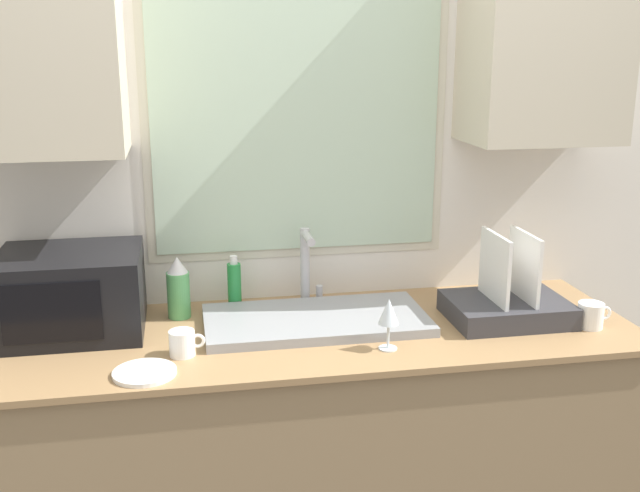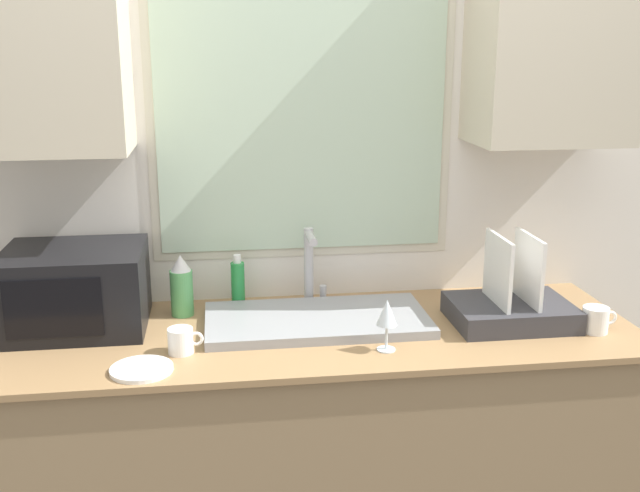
{
  "view_description": "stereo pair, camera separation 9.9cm",
  "coord_description": "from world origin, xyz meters",
  "px_view_note": "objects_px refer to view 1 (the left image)",
  "views": [
    {
      "loc": [
        -0.39,
        -1.84,
        1.76
      ],
      "look_at": [
        0.01,
        0.3,
        1.17
      ],
      "focal_mm": 42.0,
      "sensor_mm": 36.0,
      "label": 1
    },
    {
      "loc": [
        -0.29,
        -1.85,
        1.76
      ],
      "look_at": [
        0.01,
        0.3,
        1.17
      ],
      "focal_mm": 42.0,
      "sensor_mm": 36.0,
      "label": 2
    }
  ],
  "objects_px": {
    "faucet": "(307,262)",
    "spray_bottle": "(178,288)",
    "mug_near_sink": "(183,343)",
    "wine_glass": "(389,313)",
    "microwave": "(71,292)",
    "dish_rack": "(507,304)",
    "soap_bottle": "(234,285)"
  },
  "relations": [
    {
      "from": "faucet",
      "to": "spray_bottle",
      "type": "relative_size",
      "value": 1.29
    },
    {
      "from": "faucet",
      "to": "mug_near_sink",
      "type": "relative_size",
      "value": 2.57
    },
    {
      "from": "spray_bottle",
      "to": "wine_glass",
      "type": "height_order",
      "value": "spray_bottle"
    },
    {
      "from": "mug_near_sink",
      "to": "faucet",
      "type": "bearing_deg",
      "value": 40.64
    },
    {
      "from": "faucet",
      "to": "microwave",
      "type": "xyz_separation_m",
      "value": [
        -0.76,
        -0.11,
        -0.02
      ]
    },
    {
      "from": "faucet",
      "to": "microwave",
      "type": "relative_size",
      "value": 0.62
    },
    {
      "from": "dish_rack",
      "to": "faucet",
      "type": "bearing_deg",
      "value": 156.76
    },
    {
      "from": "mug_near_sink",
      "to": "wine_glass",
      "type": "height_order",
      "value": "wine_glass"
    },
    {
      "from": "spray_bottle",
      "to": "soap_bottle",
      "type": "relative_size",
      "value": 1.12
    },
    {
      "from": "faucet",
      "to": "mug_near_sink",
      "type": "height_order",
      "value": "faucet"
    },
    {
      "from": "soap_bottle",
      "to": "dish_rack",
      "type": "bearing_deg",
      "value": -17.64
    },
    {
      "from": "dish_rack",
      "to": "mug_near_sink",
      "type": "height_order",
      "value": "dish_rack"
    },
    {
      "from": "dish_rack",
      "to": "wine_glass",
      "type": "relative_size",
      "value": 2.41
    },
    {
      "from": "faucet",
      "to": "mug_near_sink",
      "type": "xyz_separation_m",
      "value": [
        -0.42,
        -0.36,
        -0.11
      ]
    },
    {
      "from": "soap_bottle",
      "to": "mug_near_sink",
      "type": "xyz_separation_m",
      "value": [
        -0.18,
        -0.37,
        -0.04
      ]
    },
    {
      "from": "spray_bottle",
      "to": "soap_bottle",
      "type": "height_order",
      "value": "spray_bottle"
    },
    {
      "from": "mug_near_sink",
      "to": "wine_glass",
      "type": "bearing_deg",
      "value": -6.02
    },
    {
      "from": "dish_rack",
      "to": "mug_near_sink",
      "type": "distance_m",
      "value": 1.04
    },
    {
      "from": "spray_bottle",
      "to": "soap_bottle",
      "type": "distance_m",
      "value": 0.19
    },
    {
      "from": "microwave",
      "to": "mug_near_sink",
      "type": "xyz_separation_m",
      "value": [
        0.33,
        -0.25,
        -0.09
      ]
    },
    {
      "from": "soap_bottle",
      "to": "mug_near_sink",
      "type": "relative_size",
      "value": 1.77
    },
    {
      "from": "microwave",
      "to": "spray_bottle",
      "type": "height_order",
      "value": "microwave"
    },
    {
      "from": "microwave",
      "to": "soap_bottle",
      "type": "bearing_deg",
      "value": 13.5
    },
    {
      "from": "dish_rack",
      "to": "wine_glass",
      "type": "xyz_separation_m",
      "value": [
        -0.44,
        -0.16,
        0.06
      ]
    },
    {
      "from": "faucet",
      "to": "wine_glass",
      "type": "distance_m",
      "value": 0.46
    },
    {
      "from": "microwave",
      "to": "mug_near_sink",
      "type": "bearing_deg",
      "value": -37.21
    },
    {
      "from": "microwave",
      "to": "wine_glass",
      "type": "height_order",
      "value": "microwave"
    },
    {
      "from": "wine_glass",
      "to": "faucet",
      "type": "bearing_deg",
      "value": 111.65
    },
    {
      "from": "soap_bottle",
      "to": "microwave",
      "type": "bearing_deg",
      "value": -166.5
    },
    {
      "from": "dish_rack",
      "to": "spray_bottle",
      "type": "xyz_separation_m",
      "value": [
        -1.05,
        0.22,
        0.04
      ]
    },
    {
      "from": "microwave",
      "to": "spray_bottle",
      "type": "distance_m",
      "value": 0.33
    },
    {
      "from": "dish_rack",
      "to": "mug_near_sink",
      "type": "xyz_separation_m",
      "value": [
        -1.04,
        -0.1,
        -0.02
      ]
    }
  ]
}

